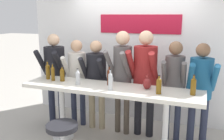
# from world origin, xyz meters

# --- Properties ---
(back_wall) EXTENTS (4.43, 0.12, 2.84)m
(back_wall) POSITION_xyz_m (0.00, 1.32, 1.43)
(back_wall) COLOR white
(back_wall) RESTS_ON ground_plane
(tasting_table) EXTENTS (2.83, 0.65, 1.01)m
(tasting_table) POSITION_xyz_m (-0.00, 0.00, 0.88)
(tasting_table) COLOR silver
(tasting_table) RESTS_ON ground_plane
(bar_stool) EXTENTS (0.46, 0.46, 0.63)m
(bar_stool) POSITION_xyz_m (-0.43, -0.73, 0.42)
(bar_stool) COLOR silver
(bar_stool) RESTS_ON ground_plane
(person_far_left) EXTENTS (0.49, 0.59, 1.76)m
(person_far_left) POSITION_xyz_m (-1.35, 0.54, 1.09)
(person_far_left) COLOR #23283D
(person_far_left) RESTS_ON ground_plane
(person_left) EXTENTS (0.44, 0.55, 1.66)m
(person_left) POSITION_xyz_m (-0.87, 0.56, 1.03)
(person_left) COLOR #23283D
(person_left) RESTS_ON ground_plane
(person_center_left) EXTENTS (0.44, 0.54, 1.66)m
(person_center_left) POSITION_xyz_m (-0.47, 0.54, 1.03)
(person_center_left) COLOR gray
(person_center_left) RESTS_ON ground_plane
(person_center) EXTENTS (0.42, 0.57, 1.84)m
(person_center) POSITION_xyz_m (0.03, 0.52, 1.17)
(person_center) COLOR #473D33
(person_center) RESTS_ON ground_plane
(person_center_right) EXTENTS (0.50, 0.60, 1.85)m
(person_center_right) POSITION_xyz_m (0.42, 0.57, 1.15)
(person_center_right) COLOR black
(person_center_right) RESTS_ON ground_plane
(person_right) EXTENTS (0.39, 0.52, 1.70)m
(person_right) POSITION_xyz_m (0.91, 0.57, 1.07)
(person_right) COLOR #23283D
(person_right) RESTS_ON ground_plane
(person_far_right) EXTENTS (0.48, 0.58, 1.68)m
(person_far_right) POSITION_xyz_m (1.32, 0.59, 1.04)
(person_far_right) COLOR #23283D
(person_far_right) RESTS_ON ground_plane
(wine_bottle_0) EXTENTS (0.08, 0.08, 0.29)m
(wine_bottle_0) POSITION_xyz_m (1.23, 0.04, 1.15)
(wine_bottle_0) COLOR brown
(wine_bottle_0) RESTS_ON tasting_table
(wine_bottle_1) EXTENTS (0.08, 0.08, 0.26)m
(wine_bottle_1) POSITION_xyz_m (-0.88, 0.04, 1.13)
(wine_bottle_1) COLOR brown
(wine_bottle_1) RESTS_ON tasting_table
(wine_bottle_2) EXTENTS (0.08, 0.08, 0.27)m
(wine_bottle_2) POSITION_xyz_m (0.77, -0.08, 1.14)
(wine_bottle_2) COLOR brown
(wine_bottle_2) RESTS_ON tasting_table
(wine_bottle_3) EXTENTS (0.06, 0.06, 0.30)m
(wine_bottle_3) POSITION_xyz_m (-1.04, 0.01, 1.14)
(wine_bottle_3) COLOR brown
(wine_bottle_3) RESTS_ON tasting_table
(wine_bottle_4) EXTENTS (0.07, 0.07, 0.32)m
(wine_bottle_4) POSITION_xyz_m (-1.18, 0.08, 1.16)
(wine_bottle_4) COLOR brown
(wine_bottle_4) RESTS_ON tasting_table
(wine_bottle_5) EXTENTS (0.07, 0.07, 0.32)m
(wine_bottle_5) POSITION_xyz_m (-0.05, 0.10, 1.15)
(wine_bottle_5) COLOR #4C1E0F
(wine_bottle_5) RESTS_ON tasting_table
(wine_bottle_6) EXTENTS (0.06, 0.06, 0.32)m
(wine_bottle_6) POSITION_xyz_m (0.07, -0.15, 1.15)
(wine_bottle_6) COLOR #B7BCC1
(wine_bottle_6) RESTS_ON tasting_table
(wine_bottle_7) EXTENTS (0.07, 0.07, 0.26)m
(wine_bottle_7) POSITION_xyz_m (-0.53, -0.04, 1.13)
(wine_bottle_7) COLOR #B7BCC1
(wine_bottle_7) RESTS_ON tasting_table
(decorative_vase) EXTENTS (0.13, 0.13, 0.22)m
(decorative_vase) POSITION_xyz_m (0.57, 0.09, 1.10)
(decorative_vase) COLOR maroon
(decorative_vase) RESTS_ON tasting_table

